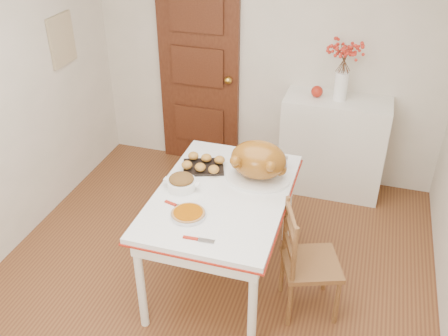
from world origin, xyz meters
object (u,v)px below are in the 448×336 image
(sideboard, at_px, (332,146))
(kitchen_table, at_px, (222,237))
(chair_oak, at_px, (311,261))
(turkey_platter, at_px, (258,162))
(pumpkin_pie, at_px, (188,213))

(sideboard, distance_m, kitchen_table, 1.69)
(chair_oak, height_order, turkey_platter, turkey_platter)
(kitchen_table, height_order, chair_oak, chair_oak)
(sideboard, height_order, chair_oak, sideboard)
(pumpkin_pie, bearing_deg, kitchen_table, 68.23)
(sideboard, xyz_separation_m, pumpkin_pie, (-0.79, -1.90, 0.36))
(kitchen_table, height_order, turkey_platter, turkey_platter)
(chair_oak, height_order, pumpkin_pie, chair_oak)
(sideboard, bearing_deg, chair_oak, -88.41)
(kitchen_table, relative_size, turkey_platter, 2.86)
(pumpkin_pie, bearing_deg, turkey_platter, 59.93)
(turkey_platter, height_order, pumpkin_pie, turkey_platter)
(chair_oak, distance_m, pumpkin_pie, 0.96)
(kitchen_table, bearing_deg, pumpkin_pie, -111.77)
(sideboard, xyz_separation_m, turkey_platter, (-0.45, -1.31, 0.49))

